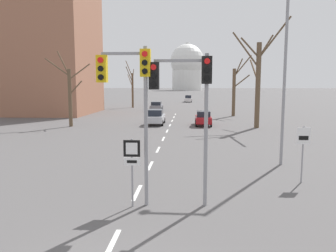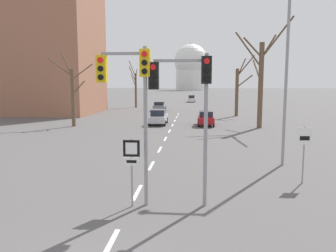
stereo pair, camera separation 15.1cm
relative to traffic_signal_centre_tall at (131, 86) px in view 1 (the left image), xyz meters
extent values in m
cube|color=silver|center=(-0.05, -3.14, -4.36)|extent=(0.16, 2.00, 0.01)
cube|color=silver|center=(-0.05, 1.36, -4.36)|extent=(0.16, 2.00, 0.01)
cube|color=silver|center=(-0.05, 5.86, -4.36)|extent=(0.16, 2.00, 0.01)
cube|color=silver|center=(-0.05, 10.36, -4.36)|extent=(0.16, 2.00, 0.01)
cube|color=silver|center=(-0.05, 14.86, -4.36)|extent=(0.16, 2.00, 0.01)
cube|color=silver|center=(-0.05, 19.36, -4.36)|extent=(0.16, 2.00, 0.01)
cube|color=silver|center=(-0.05, 23.86, -4.36)|extent=(0.16, 2.00, 0.01)
cube|color=silver|center=(-0.05, 28.36, -4.36)|extent=(0.16, 2.00, 0.01)
cube|color=silver|center=(-0.05, 32.86, -4.36)|extent=(0.16, 2.00, 0.01)
cube|color=silver|center=(-0.05, 37.36, -4.36)|extent=(0.16, 2.00, 0.01)
cylinder|color=gray|center=(0.52, 0.01, -1.48)|extent=(0.14, 0.14, 5.76)
cube|color=yellow|center=(0.52, 0.01, 0.82)|extent=(0.36, 0.28, 0.96)
cylinder|color=red|center=(0.52, -0.16, 1.12)|extent=(0.20, 0.06, 0.20)
cylinder|color=black|center=(0.52, -0.16, 0.82)|extent=(0.20, 0.06, 0.20)
cylinder|color=black|center=(0.52, -0.16, 0.52)|extent=(0.20, 0.06, 0.20)
cube|color=gray|center=(-0.26, 0.01, 1.15)|extent=(1.56, 0.10, 0.10)
cube|color=yellow|center=(-1.04, 0.01, 0.62)|extent=(0.36, 0.28, 0.96)
cylinder|color=red|center=(-1.04, -0.16, 0.92)|extent=(0.20, 0.06, 0.20)
cylinder|color=black|center=(-1.04, -0.16, 0.62)|extent=(0.20, 0.06, 0.20)
cylinder|color=black|center=(-1.04, -0.16, 0.32)|extent=(0.20, 0.06, 0.20)
cylinder|color=gray|center=(2.67, 0.10, -1.61)|extent=(0.14, 0.14, 5.52)
cube|color=black|center=(2.67, 0.10, 0.57)|extent=(0.36, 0.28, 0.96)
cylinder|color=red|center=(2.67, -0.07, 0.87)|extent=(0.20, 0.06, 0.20)
cylinder|color=black|center=(2.67, -0.07, 0.57)|extent=(0.20, 0.06, 0.20)
cylinder|color=black|center=(2.67, -0.07, 0.27)|extent=(0.20, 0.06, 0.20)
cube|color=gray|center=(1.74, 0.10, 0.90)|extent=(1.86, 0.10, 0.10)
cube|color=black|center=(0.81, 0.10, 0.37)|extent=(0.36, 0.28, 0.96)
cylinder|color=red|center=(0.81, -0.07, 0.67)|extent=(0.20, 0.06, 0.20)
cylinder|color=black|center=(0.81, -0.07, 0.37)|extent=(0.20, 0.06, 0.20)
cylinder|color=black|center=(0.81, -0.07, 0.07)|extent=(0.20, 0.06, 0.20)
cylinder|color=gray|center=(0.03, -0.20, -3.11)|extent=(0.07, 0.07, 2.52)
cube|color=black|center=(0.03, -0.22, -2.20)|extent=(0.60, 0.03, 0.60)
cube|color=white|center=(0.03, -0.23, -2.20)|extent=(0.42, 0.01, 0.42)
cube|color=white|center=(0.03, -0.22, -2.68)|extent=(0.60, 0.03, 0.28)
cube|color=black|center=(0.03, -0.23, -2.68)|extent=(0.36, 0.01, 0.10)
cylinder|color=gray|center=(7.17, 3.22, -3.07)|extent=(0.07, 0.07, 2.59)
cube|color=white|center=(7.17, 3.20, -2.21)|extent=(0.60, 0.03, 0.76)
cube|color=black|center=(7.17, 3.19, -2.30)|extent=(0.42, 0.01, 0.19)
cylinder|color=gray|center=(7.19, 6.64, 0.25)|extent=(0.16, 0.16, 9.23)
cube|color=maroon|center=(3.56, 23.87, -3.69)|extent=(1.65, 3.81, 0.65)
cube|color=#1E232D|center=(3.56, 23.68, -3.07)|extent=(1.40, 1.83, 0.59)
cylinder|color=black|center=(2.79, 25.05, -4.02)|extent=(0.18, 0.69, 0.69)
cylinder|color=black|center=(4.34, 25.05, -4.02)|extent=(0.18, 0.69, 0.69)
cylinder|color=black|center=(2.79, 22.69, -4.02)|extent=(0.18, 0.69, 0.69)
cylinder|color=black|center=(4.34, 22.69, -4.02)|extent=(0.18, 0.69, 0.69)
cube|color=slate|center=(-3.56, 43.85, -3.71)|extent=(1.89, 4.20, 0.60)
cube|color=#1E232D|center=(-3.56, 43.64, -3.12)|extent=(1.60, 2.02, 0.58)
cylinder|color=black|center=(-4.45, 45.15, -4.01)|extent=(0.18, 0.71, 0.71)
cylinder|color=black|center=(-2.67, 45.15, -4.01)|extent=(0.18, 0.71, 0.71)
cylinder|color=black|center=(-4.45, 42.55, -4.01)|extent=(0.18, 0.71, 0.71)
cylinder|color=black|center=(-2.67, 42.55, -4.01)|extent=(0.18, 0.71, 0.71)
cube|color=silver|center=(1.70, 71.52, -3.70)|extent=(1.74, 4.10, 0.71)
cube|color=#1E232D|center=(1.70, 71.31, -2.99)|extent=(1.48, 1.97, 0.72)
cylinder|color=black|center=(0.88, 72.79, -4.06)|extent=(0.18, 0.62, 0.62)
cylinder|color=black|center=(2.52, 72.79, -4.06)|extent=(0.18, 0.62, 0.62)
cylinder|color=black|center=(0.88, 70.25, -4.06)|extent=(0.18, 0.62, 0.62)
cylinder|color=black|center=(2.52, 70.25, -4.06)|extent=(0.18, 0.62, 0.62)
cube|color=#B7B7BC|center=(-1.65, 24.53, -3.69)|extent=(1.74, 4.51, 0.69)
cube|color=#1E232D|center=(-1.65, 24.31, -3.01)|extent=(1.48, 2.16, 0.67)
cylinder|color=black|center=(-2.47, 25.93, -4.03)|extent=(0.18, 0.66, 0.66)
cylinder|color=black|center=(-0.84, 25.93, -4.03)|extent=(0.18, 0.66, 0.66)
cylinder|color=black|center=(-2.47, 23.13, -4.03)|extent=(0.18, 0.66, 0.66)
cylinder|color=black|center=(-0.84, 23.13, -4.03)|extent=(0.18, 0.66, 0.66)
cylinder|color=brown|center=(-10.50, 22.16, -1.35)|extent=(0.38, 0.38, 6.04)
cylinder|color=brown|center=(-11.74, 22.13, 1.86)|extent=(2.56, 0.20, 1.91)
cylinder|color=brown|center=(-9.83, 22.16, -0.24)|extent=(1.43, 0.13, 1.48)
cylinder|color=brown|center=(-11.19, 22.45, 2.28)|extent=(1.50, 0.73, 2.58)
cylinder|color=brown|center=(-9.54, 22.71, 1.45)|extent=(1.91, 1.37, 1.75)
cylinder|color=brown|center=(8.25, 34.99, -1.06)|extent=(0.46, 0.46, 6.62)
cylinder|color=brown|center=(9.24, 34.59, 0.54)|extent=(2.06, 1.08, 1.79)
cylinder|color=brown|center=(9.37, 34.94, 2.63)|extent=(2.37, 0.28, 2.94)
cylinder|color=brown|center=(8.83, 35.28, 2.35)|extent=(1.30, 0.75, 2.69)
cylinder|color=brown|center=(-8.89, 50.99, -1.08)|extent=(0.38, 0.38, 6.56)
cylinder|color=brown|center=(-9.61, 52.06, 1.03)|extent=(1.30, 2.33, 2.12)
cylinder|color=brown|center=(-9.58, 51.34, 3.04)|extent=(1.50, 0.84, 3.20)
cylinder|color=brown|center=(-9.37, 50.25, 1.96)|extent=(1.02, 1.64, 2.88)
cylinder|color=brown|center=(-8.91, 51.88, 1.77)|extent=(0.17, 1.87, 2.61)
cylinder|color=brown|center=(8.99, 22.40, -0.06)|extent=(0.49, 0.49, 8.61)
cylinder|color=brown|center=(8.04, 22.18, 3.71)|extent=(2.03, 0.67, 2.02)
cylinder|color=brown|center=(7.74, 23.10, 3.63)|extent=(2.57, 1.63, 3.79)
cylinder|color=brown|center=(8.93, 24.44, 1.59)|extent=(0.25, 4.17, 2.55)
cylinder|color=brown|center=(9.76, 22.86, 3.93)|extent=(1.67, 1.13, 2.42)
cylinder|color=brown|center=(10.23, 21.43, 4.58)|extent=(2.50, 2.21, 3.70)
cylinder|color=silver|center=(-0.05, 237.42, 3.12)|extent=(22.45, 22.45, 14.97)
sphere|color=silver|center=(-0.05, 237.42, 17.46)|extent=(24.95, 24.95, 24.95)
cylinder|color=silver|center=(-0.05, 237.42, 28.69)|extent=(2.99, 2.99, 4.37)
cube|color=#9E664C|center=(-21.84, 37.75, 8.92)|extent=(18.00, 14.00, 26.56)
camera|label=1|loc=(2.08, -11.59, 0.07)|focal=35.00mm
camera|label=2|loc=(2.23, -11.58, 0.07)|focal=35.00mm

